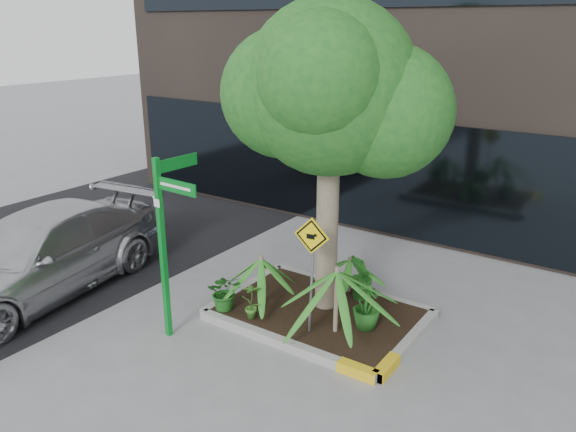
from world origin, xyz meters
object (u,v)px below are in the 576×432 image
Objects in this scene: street_sign_post at (167,230)px; cattle_sign at (312,255)px; tree at (331,88)px; parked_car at (38,255)px.

street_sign_post is 1.55× the size of cattle_sign.
tree reaches higher than parked_car.
street_sign_post is 2.20m from cattle_sign.
street_sign_post is at bearing -1.94° from parked_car.
tree is 2.79× the size of cattle_sign.
tree reaches higher than street_sign_post.
street_sign_post reaches higher than parked_car.
tree is at bearing 18.51° from parked_car.
parked_car is at bearing -169.21° from cattle_sign.
street_sign_post is at bearing -153.97° from cattle_sign.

